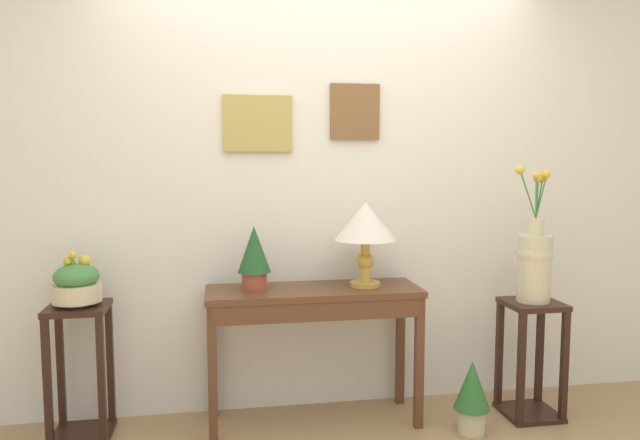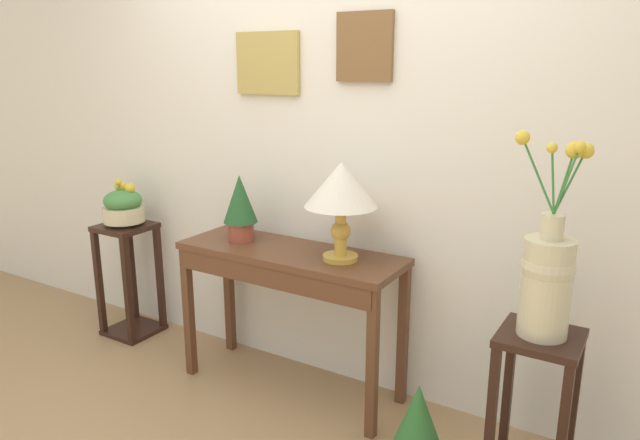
{
  "view_description": "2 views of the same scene",
  "coord_description": "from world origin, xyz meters",
  "px_view_note": "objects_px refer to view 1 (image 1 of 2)",
  "views": [
    {
      "loc": [
        -0.61,
        -2.13,
        1.47
      ],
      "look_at": [
        -0.06,
        1.08,
        1.14
      ],
      "focal_mm": 33.49,
      "sensor_mm": 36.0,
      "label": 1
    },
    {
      "loc": [
        1.48,
        -1.25,
        1.66
      ],
      "look_at": [
        0.08,
        1.03,
        0.95
      ],
      "focal_mm": 32.82,
      "sensor_mm": 36.0,
      "label": 2
    }
  ],
  "objects_px": {
    "potted_plant_on_console": "(254,255)",
    "pedestal_stand_right": "(531,359)",
    "pedestal_stand_left": "(80,372)",
    "potted_plant_floor": "(472,393)",
    "flower_vase_tall_right": "(534,259)",
    "console_table": "(314,309)",
    "table_lamp": "(365,225)",
    "planter_bowl_wide_left": "(77,283)"
  },
  "relations": [
    {
      "from": "potted_plant_on_console",
      "to": "pedestal_stand_right",
      "type": "xyz_separation_m",
      "value": [
        1.56,
        -0.14,
        -0.62
      ]
    },
    {
      "from": "flower_vase_tall_right",
      "to": "table_lamp",
      "type": "bearing_deg",
      "value": 172.66
    },
    {
      "from": "potted_plant_on_console",
      "to": "flower_vase_tall_right",
      "type": "relative_size",
      "value": 0.45
    },
    {
      "from": "potted_plant_on_console",
      "to": "flower_vase_tall_right",
      "type": "bearing_deg",
      "value": -5.07
    },
    {
      "from": "potted_plant_on_console",
      "to": "pedestal_stand_left",
      "type": "xyz_separation_m",
      "value": [
        -0.91,
        0.01,
        -0.6
      ]
    },
    {
      "from": "pedestal_stand_left",
      "to": "pedestal_stand_right",
      "type": "relative_size",
      "value": 1.07
    },
    {
      "from": "flower_vase_tall_right",
      "to": "potted_plant_floor",
      "type": "height_order",
      "value": "flower_vase_tall_right"
    },
    {
      "from": "pedestal_stand_left",
      "to": "flower_vase_tall_right",
      "type": "bearing_deg",
      "value": -3.36
    },
    {
      "from": "flower_vase_tall_right",
      "to": "console_table",
      "type": "bearing_deg",
      "value": 175.44
    },
    {
      "from": "potted_plant_on_console",
      "to": "pedestal_stand_left",
      "type": "relative_size",
      "value": 0.49
    },
    {
      "from": "potted_plant_on_console",
      "to": "pedestal_stand_right",
      "type": "bearing_deg",
      "value": -5.11
    },
    {
      "from": "planter_bowl_wide_left",
      "to": "table_lamp",
      "type": "bearing_deg",
      "value": -0.91
    },
    {
      "from": "potted_plant_floor",
      "to": "planter_bowl_wide_left",
      "type": "bearing_deg",
      "value": 171.79
    },
    {
      "from": "table_lamp",
      "to": "pedestal_stand_right",
      "type": "bearing_deg",
      "value": -7.4
    },
    {
      "from": "pedestal_stand_left",
      "to": "potted_plant_floor",
      "type": "distance_m",
      "value": 2.08
    },
    {
      "from": "pedestal_stand_left",
      "to": "planter_bowl_wide_left",
      "type": "relative_size",
      "value": 2.51
    },
    {
      "from": "potted_plant_on_console",
      "to": "potted_plant_floor",
      "type": "distance_m",
      "value": 1.38
    },
    {
      "from": "table_lamp",
      "to": "pedestal_stand_left",
      "type": "distance_m",
      "value": 1.7
    },
    {
      "from": "potted_plant_on_console",
      "to": "pedestal_stand_left",
      "type": "height_order",
      "value": "potted_plant_on_console"
    },
    {
      "from": "planter_bowl_wide_left",
      "to": "pedestal_stand_right",
      "type": "relative_size",
      "value": 0.43
    },
    {
      "from": "table_lamp",
      "to": "pedestal_stand_left",
      "type": "height_order",
      "value": "table_lamp"
    },
    {
      "from": "console_table",
      "to": "table_lamp",
      "type": "distance_m",
      "value": 0.54
    },
    {
      "from": "planter_bowl_wide_left",
      "to": "pedestal_stand_right",
      "type": "bearing_deg",
      "value": -3.41
    },
    {
      "from": "console_table",
      "to": "table_lamp",
      "type": "relative_size",
      "value": 2.5
    },
    {
      "from": "potted_plant_on_console",
      "to": "planter_bowl_wide_left",
      "type": "relative_size",
      "value": 1.22
    },
    {
      "from": "planter_bowl_wide_left",
      "to": "potted_plant_floor",
      "type": "relative_size",
      "value": 0.72
    },
    {
      "from": "pedestal_stand_right",
      "to": "planter_bowl_wide_left",
      "type": "bearing_deg",
      "value": 176.59
    },
    {
      "from": "potted_plant_floor",
      "to": "flower_vase_tall_right",
      "type": "bearing_deg",
      "value": 19.65
    },
    {
      "from": "table_lamp",
      "to": "planter_bowl_wide_left",
      "type": "height_order",
      "value": "table_lamp"
    },
    {
      "from": "table_lamp",
      "to": "planter_bowl_wide_left",
      "type": "xyz_separation_m",
      "value": [
        -1.53,
        0.02,
        -0.28
      ]
    },
    {
      "from": "console_table",
      "to": "potted_plant_floor",
      "type": "distance_m",
      "value": 0.96
    },
    {
      "from": "table_lamp",
      "to": "pedestal_stand_left",
      "type": "bearing_deg",
      "value": 179.13
    },
    {
      "from": "console_table",
      "to": "potted_plant_on_console",
      "type": "xyz_separation_m",
      "value": [
        -0.32,
        0.04,
        0.3
      ]
    },
    {
      "from": "console_table",
      "to": "flower_vase_tall_right",
      "type": "height_order",
      "value": "flower_vase_tall_right"
    },
    {
      "from": "console_table",
      "to": "pedestal_stand_right",
      "type": "distance_m",
      "value": 1.28
    },
    {
      "from": "table_lamp",
      "to": "potted_plant_on_console",
      "type": "height_order",
      "value": "table_lamp"
    },
    {
      "from": "flower_vase_tall_right",
      "to": "potted_plant_floor",
      "type": "bearing_deg",
      "value": -160.35
    },
    {
      "from": "pedestal_stand_right",
      "to": "flower_vase_tall_right",
      "type": "xyz_separation_m",
      "value": [
        0.0,
        0.0,
        0.58
      ]
    },
    {
      "from": "console_table",
      "to": "potted_plant_floor",
      "type": "height_order",
      "value": "console_table"
    },
    {
      "from": "console_table",
      "to": "planter_bowl_wide_left",
      "type": "distance_m",
      "value": 1.25
    },
    {
      "from": "pedestal_stand_right",
      "to": "pedestal_stand_left",
      "type": "bearing_deg",
      "value": 176.62
    },
    {
      "from": "console_table",
      "to": "table_lamp",
      "type": "xyz_separation_m",
      "value": [
        0.29,
        0.02,
        0.46
      ]
    }
  ]
}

